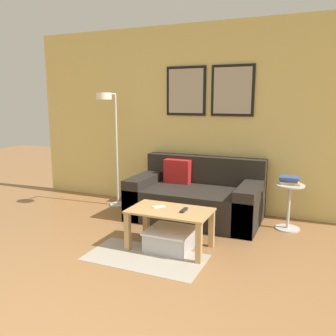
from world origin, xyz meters
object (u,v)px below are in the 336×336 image
couch (196,198)px  coffee_table (170,218)px  side_table (289,203)px  storage_bin (170,239)px  floor_lamp (110,129)px  remote_control (184,210)px  cell_phone (159,207)px  book_stack (290,180)px

couch → coffee_table: couch is taller
coffee_table → side_table: 1.53m
couch → side_table: (1.16, 0.04, 0.06)m
storage_bin → floor_lamp: bearing=143.9°
couch → coffee_table: size_ratio=1.95×
coffee_table → couch: bearing=94.0°
coffee_table → floor_lamp: 1.81m
couch → remote_control: size_ratio=11.03×
coffee_table → remote_control: 0.18m
remote_control → cell_phone: remote_control is taller
storage_bin → side_table: 1.55m
storage_bin → coffee_table: bearing=130.4°
storage_bin → remote_control: remote_control is taller
couch → book_stack: couch is taller
floor_lamp → coffee_table: bearing=-36.0°
storage_bin → floor_lamp: floor_lamp is taller
side_table → cell_phone: side_table is taller
cell_phone → coffee_table: bearing=18.5°
remote_control → cell_phone: (-0.30, 0.03, -0.01)m
coffee_table → storage_bin: (0.01, -0.01, -0.23)m
side_table → book_stack: book_stack is taller
book_stack → cell_phone: 1.63m
floor_lamp → side_table: 2.53m
couch → floor_lamp: bearing=-175.8°
couch → cell_phone: (-0.08, -1.00, 0.15)m
coffee_table → side_table: bearing=45.0°
floor_lamp → cell_phone: size_ratio=11.62×
couch → storage_bin: (0.08, -1.05, -0.17)m
couch → storage_bin: couch is taller
floor_lamp → storage_bin: bearing=-36.1°
floor_lamp → side_table: (2.39, 0.13, -0.81)m
side_table → cell_phone: size_ratio=3.94×
coffee_table → floor_lamp: size_ratio=0.52×
couch → cell_phone: couch is taller
couch → cell_phone: 1.02m
book_stack → cell_phone: bearing=-138.9°
storage_bin → remote_control: (0.14, 0.02, 0.32)m
floor_lamp → cell_phone: 1.64m
remote_control → coffee_table: bearing=-176.0°
cell_phone → book_stack: bearing=75.0°
book_stack → side_table: bearing=-70.2°
floor_lamp → cell_phone: bearing=-38.1°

